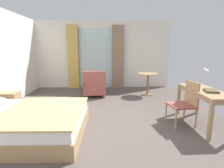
% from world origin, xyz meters
% --- Properties ---
extents(ground, '(5.80, 7.94, 0.10)m').
position_xyz_m(ground, '(0.00, 0.00, -0.05)').
color(ground, '#564C47').
extents(wall_back, '(5.40, 0.12, 2.62)m').
position_xyz_m(wall_back, '(0.00, 3.71, 1.31)').
color(wall_back, white).
rests_on(wall_back, ground).
extents(balcony_glass_door, '(1.31, 0.02, 2.31)m').
position_xyz_m(balcony_glass_door, '(-0.26, 3.63, 1.15)').
color(balcony_glass_door, silver).
rests_on(balcony_glass_door, ground).
extents(curtain_panel_left, '(0.42, 0.10, 2.44)m').
position_xyz_m(curtain_panel_left, '(-1.14, 3.53, 1.22)').
color(curtain_panel_left, tan).
rests_on(curtain_panel_left, ground).
extents(curtain_panel_right, '(0.44, 0.10, 2.44)m').
position_xyz_m(curtain_panel_right, '(0.62, 3.53, 1.22)').
color(curtain_panel_right, '#897056').
rests_on(curtain_panel_right, ground).
extents(bed, '(2.23, 1.75, 1.02)m').
position_xyz_m(bed, '(-1.41, -0.41, 0.26)').
color(bed, tan).
rests_on(bed, ground).
extents(nightstand, '(0.52, 0.37, 0.49)m').
position_xyz_m(nightstand, '(-2.34, 0.90, 0.24)').
color(nightstand, tan).
rests_on(nightstand, ground).
extents(writing_desk, '(0.57, 1.38, 0.75)m').
position_xyz_m(writing_desk, '(2.17, -0.06, 0.66)').
color(writing_desk, tan).
rests_on(writing_desk, ground).
extents(desk_chair, '(0.54, 0.53, 0.92)m').
position_xyz_m(desk_chair, '(1.80, -0.02, 0.50)').
color(desk_chair, '#9E4C47').
rests_on(desk_chair, ground).
extents(desk_lamp, '(0.28, 0.25, 0.46)m').
position_xyz_m(desk_lamp, '(2.29, 0.31, 1.06)').
color(desk_lamp, '#B7B2A8').
rests_on(desk_lamp, writing_desk).
extents(closed_book, '(0.31, 0.36, 0.04)m').
position_xyz_m(closed_book, '(2.20, -0.23, 0.77)').
color(closed_book, brown).
rests_on(closed_book, writing_desk).
extents(armchair_by_window, '(0.80, 0.86, 0.87)m').
position_xyz_m(armchair_by_window, '(-0.25, 2.27, 0.34)').
color(armchair_by_window, '#9E4C47').
rests_on(armchair_by_window, ground).
extents(round_cafe_table, '(0.69, 0.69, 0.74)m').
position_xyz_m(round_cafe_table, '(1.57, 2.38, 0.55)').
color(round_cafe_table, tan).
rests_on(round_cafe_table, ground).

